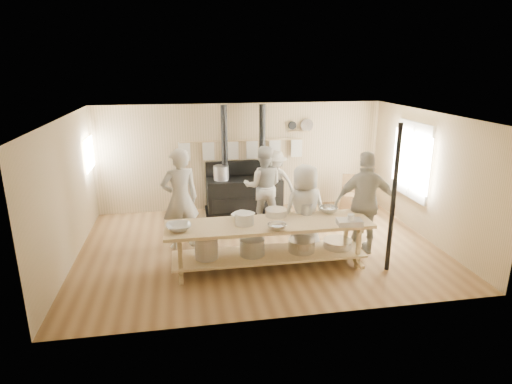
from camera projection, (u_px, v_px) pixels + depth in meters
ground at (260, 247)px, 8.54m from camera, size 7.00×7.00×0.00m
room_shell at (260, 168)px, 8.07m from camera, size 7.00×7.00×7.00m
window_right at (413, 160)px, 9.23m from camera, size 0.09×1.50×1.65m
left_opening at (89, 154)px, 9.39m from camera, size 0.00×0.90×0.90m
stove at (244, 192)px, 10.38m from camera, size 1.90×0.75×2.60m
towel_rail at (242, 147)px, 10.35m from camera, size 3.00×0.04×0.47m
back_wall_shelf at (301, 127)px, 10.49m from camera, size 0.63×0.14×0.32m
prep_table at (268, 240)px, 7.54m from camera, size 3.60×0.90×0.85m
support_post at (393, 200)px, 7.22m from camera, size 0.08×0.08×2.60m
cook_far_left at (180, 199)px, 8.25m from camera, size 0.83×0.66×2.00m
cook_left at (263, 186)px, 9.44m from camera, size 0.98×0.83×1.81m
cook_center at (305, 210)px, 8.00m from camera, size 0.95×0.72×1.75m
cook_right at (365, 203)px, 8.03m from camera, size 1.22×0.65×1.98m
cook_by_window at (275, 182)px, 10.27m from camera, size 1.14×0.98×1.53m
chair at (350, 201)px, 10.48m from camera, size 0.56×0.56×0.91m
bowl_white_a at (179, 227)px, 7.11m from camera, size 0.45×0.45×0.10m
bowl_steel_a at (277, 227)px, 7.13m from camera, size 0.45×0.45×0.10m
bowl_white_b at (243, 216)px, 7.64m from camera, size 0.54×0.54×0.09m
bowl_steel_b at (329, 210)px, 7.93m from camera, size 0.46×0.46×0.11m
roasting_pan at (349, 222)px, 7.34m from camera, size 0.46×0.33×0.09m
mixing_bowl_large at (276, 212)px, 7.77m from camera, size 0.50×0.50×0.13m
bucket_galv at (307, 209)px, 7.85m from camera, size 0.26×0.26×0.20m
deep_bowl_enamel at (244, 219)px, 7.35m from camera, size 0.43×0.43×0.20m
pitcher at (351, 220)px, 7.33m from camera, size 0.15×0.15×0.19m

